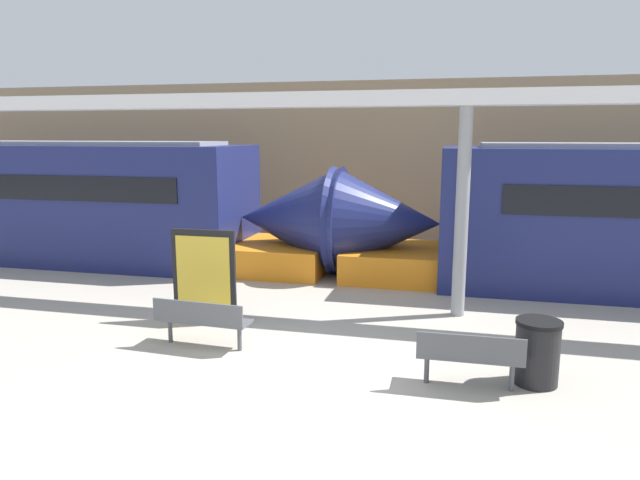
{
  "coord_description": "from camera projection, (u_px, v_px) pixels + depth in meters",
  "views": [
    {
      "loc": [
        2.28,
        -6.63,
        3.4
      ],
      "look_at": [
        -0.2,
        3.75,
        1.4
      ],
      "focal_mm": 32.0,
      "sensor_mm": 36.0,
      "label": 1
    }
  ],
  "objects": [
    {
      "name": "support_column_near",
      "position": [
        462.0,
        214.0,
        10.5
      ],
      "size": [
        0.25,
        0.25,
        3.89
      ],
      "primitive_type": "cylinder",
      "color": "gray",
      "rests_on": "ground_plane"
    },
    {
      "name": "poster_board",
      "position": [
        204.0,
        276.0,
        10.33
      ],
      "size": [
        1.21,
        0.07,
        1.71
      ],
      "color": "black",
      "rests_on": "ground_plane"
    },
    {
      "name": "canopy_beam",
      "position": [
        467.0,
        98.0,
        10.11
      ],
      "size": [
        28.0,
        0.6,
        0.28
      ],
      "primitive_type": "cube",
      "color": "silver",
      "rests_on": "support_column_near"
    },
    {
      "name": "station_wall",
      "position": [
        382.0,
        163.0,
        17.75
      ],
      "size": [
        56.0,
        0.2,
        5.0
      ],
      "primitive_type": "cube",
      "color": "#9E8460",
      "rests_on": "ground_plane"
    },
    {
      "name": "bench_far",
      "position": [
        470.0,
        354.0,
        7.61
      ],
      "size": [
        1.4,
        0.45,
        0.8
      ],
      "rotation": [
        0.0,
        0.0,
        0.01
      ],
      "color": "#4C4F54",
      "rests_on": "ground_plane"
    },
    {
      "name": "train_right",
      "position": [
        55.0,
        203.0,
        15.66
      ],
      "size": [
        15.94,
        2.93,
        3.2
      ],
      "color": "navy",
      "rests_on": "ground_plane"
    },
    {
      "name": "ground_plane",
      "position": [
        269.0,
        396.0,
        7.49
      ],
      "size": [
        60.0,
        60.0,
        0.0
      ],
      "primitive_type": "plane",
      "color": "#A8A093"
    },
    {
      "name": "bench_near",
      "position": [
        201.0,
        318.0,
        9.09
      ],
      "size": [
        1.58,
        0.53,
        0.8
      ],
      "rotation": [
        0.0,
        0.0,
        -0.06
      ],
      "color": "#4C4F54",
      "rests_on": "ground_plane"
    },
    {
      "name": "trash_bin",
      "position": [
        537.0,
        352.0,
        7.79
      ],
      "size": [
        0.62,
        0.62,
        0.91
      ],
      "color": "black",
      "rests_on": "ground_plane"
    }
  ]
}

